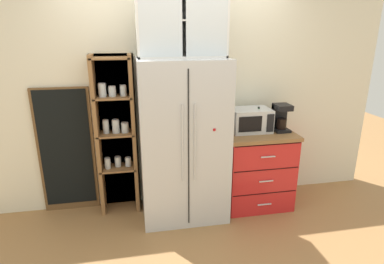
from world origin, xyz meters
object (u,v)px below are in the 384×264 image
at_px(mug_red, 260,129).
at_px(chalkboard_menu, 66,151).
at_px(refrigerator, 183,140).
at_px(bottle_clear, 261,124).
at_px(microwave, 250,120).
at_px(coffee_maker, 281,117).
at_px(bottle_green, 258,121).

distance_m(mug_red, chalkboard_menu, 2.17).
relative_size(refrigerator, bottle_clear, 7.04).
bearing_deg(microwave, chalkboard_menu, 173.73).
height_order(microwave, bottle_clear, microwave).
bearing_deg(coffee_maker, refrigerator, -177.44).
height_order(microwave, chalkboard_menu, chalkboard_menu).
height_order(microwave, mug_red, microwave).
bearing_deg(microwave, coffee_maker, -6.92).
xyz_separation_m(mug_red, bottle_green, (-0.00, 0.08, 0.07)).
distance_m(mug_red, bottle_clear, 0.06).
bearing_deg(chalkboard_menu, mug_red, -8.77).
relative_size(refrigerator, mug_red, 14.02).
bearing_deg(mug_red, coffee_maker, 13.33).
bearing_deg(microwave, bottle_green, -13.99).
bearing_deg(bottle_clear, microwave, 129.49).
xyz_separation_m(coffee_maker, bottle_green, (-0.26, 0.02, -0.03)).
bearing_deg(bottle_green, chalkboard_menu, 173.42).
height_order(bottle_green, chalkboard_menu, chalkboard_menu).
relative_size(coffee_maker, bottle_green, 1.10).
bearing_deg(coffee_maker, chalkboard_menu, 173.63).
bearing_deg(bottle_green, microwave, 166.01).
height_order(coffee_maker, mug_red, coffee_maker).
relative_size(bottle_clear, chalkboard_menu, 0.17).
bearing_deg(mug_red, bottle_green, 91.03).
distance_m(refrigerator, bottle_clear, 0.88).
distance_m(refrigerator, coffee_maker, 1.15).
bearing_deg(bottle_clear, chalkboard_menu, 171.29).
relative_size(microwave, bottle_green, 1.57).
xyz_separation_m(mug_red, bottle_clear, (-0.00, 0.00, 0.06)).
relative_size(microwave, mug_red, 3.55).
bearing_deg(coffee_maker, mug_red, -166.67).
bearing_deg(bottle_clear, coffee_maker, 12.82).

